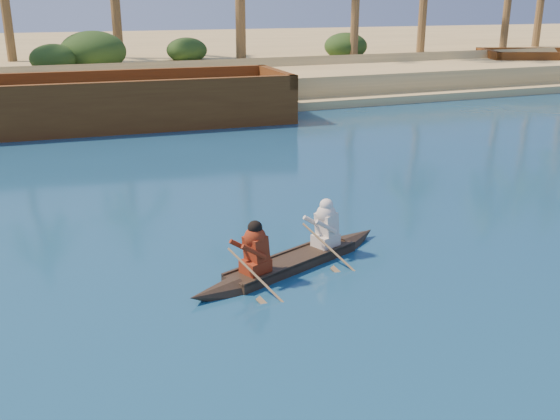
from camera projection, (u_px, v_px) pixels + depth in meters
name	position (u px, v px, depth m)	size (l,w,h in m)	color
sandy_embankment	(184.00, 55.00, 49.15)	(150.00, 51.00, 1.50)	#DBBF7B
shrub_cluster	(249.00, 63.00, 35.44)	(100.00, 6.00, 2.40)	#254017
canoe	(292.00, 254.00, 11.19)	(4.45, 2.20, 1.25)	#32241B
barge_mid	(118.00, 104.00, 24.08)	(13.48, 5.25, 2.20)	#5F3614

